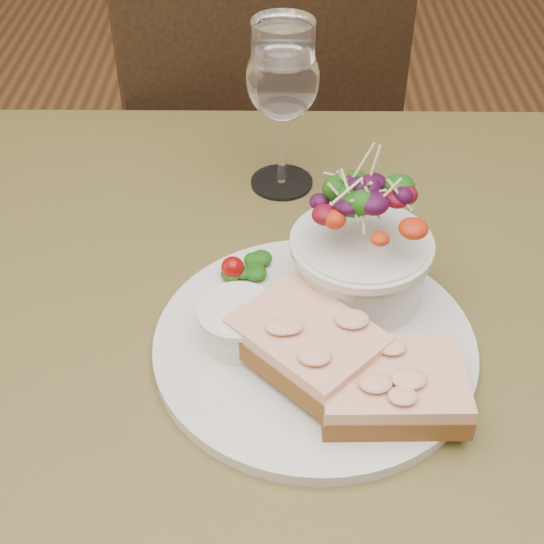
{
  "coord_description": "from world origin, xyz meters",
  "views": [
    {
      "loc": [
        -0.0,
        -0.48,
        1.23
      ],
      "look_at": [
        -0.01,
        0.01,
        0.81
      ],
      "focal_mm": 50.0,
      "sensor_mm": 36.0,
      "label": 1
    }
  ],
  "objects_px": {
    "dinner_plate": "(314,344)",
    "ramekin": "(238,322)",
    "wine_glass": "(283,83)",
    "sandwich_back": "(307,342)",
    "chair_far": "(242,251)",
    "salad_bowl": "(362,241)",
    "cafe_table": "(281,403)",
    "sandwich_front": "(392,386)"
  },
  "relations": [
    {
      "from": "cafe_table",
      "to": "dinner_plate",
      "type": "bearing_deg",
      "value": -38.8
    },
    {
      "from": "sandwich_back",
      "to": "sandwich_front",
      "type": "bearing_deg",
      "value": 14.42
    },
    {
      "from": "sandwich_back",
      "to": "ramekin",
      "type": "distance_m",
      "value": 0.06
    },
    {
      "from": "cafe_table",
      "to": "salad_bowl",
      "type": "xyz_separation_m",
      "value": [
        0.07,
        0.04,
        0.17
      ]
    },
    {
      "from": "sandwich_front",
      "to": "ramekin",
      "type": "relative_size",
      "value": 1.79
    },
    {
      "from": "dinner_plate",
      "to": "ramekin",
      "type": "distance_m",
      "value": 0.07
    },
    {
      "from": "salad_bowl",
      "to": "wine_glass",
      "type": "xyz_separation_m",
      "value": [
        -0.07,
        0.19,
        0.05
      ]
    },
    {
      "from": "chair_far",
      "to": "sandwich_back",
      "type": "height_order",
      "value": "chair_far"
    },
    {
      "from": "ramekin",
      "to": "wine_glass",
      "type": "distance_m",
      "value": 0.27
    },
    {
      "from": "sandwich_back",
      "to": "salad_bowl",
      "type": "relative_size",
      "value": 1.12
    },
    {
      "from": "cafe_table",
      "to": "salad_bowl",
      "type": "bearing_deg",
      "value": 29.08
    },
    {
      "from": "sandwich_front",
      "to": "chair_far",
      "type": "bearing_deg",
      "value": 100.8
    },
    {
      "from": "sandwich_front",
      "to": "salad_bowl",
      "type": "distance_m",
      "value": 0.14
    },
    {
      "from": "dinner_plate",
      "to": "salad_bowl",
      "type": "bearing_deg",
      "value": 56.29
    },
    {
      "from": "ramekin",
      "to": "sandwich_back",
      "type": "bearing_deg",
      "value": -25.07
    },
    {
      "from": "sandwich_front",
      "to": "sandwich_back",
      "type": "height_order",
      "value": "sandwich_back"
    },
    {
      "from": "dinner_plate",
      "to": "wine_glass",
      "type": "xyz_separation_m",
      "value": [
        -0.03,
        0.26,
        0.12
      ]
    },
    {
      "from": "cafe_table",
      "to": "wine_glass",
      "type": "relative_size",
      "value": 4.57
    },
    {
      "from": "chair_far",
      "to": "sandwich_back",
      "type": "relative_size",
      "value": 6.33
    },
    {
      "from": "sandwich_front",
      "to": "wine_glass",
      "type": "distance_m",
      "value": 0.35
    },
    {
      "from": "sandwich_back",
      "to": "wine_glass",
      "type": "distance_m",
      "value": 0.3
    },
    {
      "from": "ramekin",
      "to": "salad_bowl",
      "type": "distance_m",
      "value": 0.13
    },
    {
      "from": "chair_far",
      "to": "dinner_plate",
      "type": "xyz_separation_m",
      "value": [
        0.1,
        -0.69,
        0.46
      ]
    },
    {
      "from": "chair_far",
      "to": "sandwich_front",
      "type": "xyz_separation_m",
      "value": [
        0.16,
        -0.76,
        0.48
      ]
    },
    {
      "from": "dinner_plate",
      "to": "sandwich_back",
      "type": "bearing_deg",
      "value": -106.22
    },
    {
      "from": "cafe_table",
      "to": "dinner_plate",
      "type": "xyz_separation_m",
      "value": [
        0.03,
        -0.02,
        0.11
      ]
    },
    {
      "from": "cafe_table",
      "to": "chair_far",
      "type": "xyz_separation_m",
      "value": [
        -0.07,
        0.67,
        -0.36
      ]
    },
    {
      "from": "salad_bowl",
      "to": "chair_far",
      "type": "bearing_deg",
      "value": 102.77
    },
    {
      "from": "chair_far",
      "to": "wine_glass",
      "type": "bearing_deg",
      "value": 79.62
    },
    {
      "from": "cafe_table",
      "to": "chair_far",
      "type": "distance_m",
      "value": 0.76
    },
    {
      "from": "ramekin",
      "to": "wine_glass",
      "type": "xyz_separation_m",
      "value": [
        0.04,
        0.25,
        0.09
      ]
    },
    {
      "from": "sandwich_back",
      "to": "dinner_plate",
      "type": "bearing_deg",
      "value": 118.62
    },
    {
      "from": "dinner_plate",
      "to": "ramekin",
      "type": "bearing_deg",
      "value": 179.36
    },
    {
      "from": "chair_far",
      "to": "ramekin",
      "type": "relative_size",
      "value": 13.99
    },
    {
      "from": "sandwich_front",
      "to": "wine_glass",
      "type": "height_order",
      "value": "wine_glass"
    },
    {
      "from": "dinner_plate",
      "to": "sandwich_back",
      "type": "height_order",
      "value": "sandwich_back"
    },
    {
      "from": "sandwich_front",
      "to": "dinner_plate",
      "type": "bearing_deg",
      "value": 130.72
    },
    {
      "from": "wine_glass",
      "to": "sandwich_back",
      "type": "bearing_deg",
      "value": -85.87
    },
    {
      "from": "salad_bowl",
      "to": "sandwich_front",
      "type": "bearing_deg",
      "value": -82.46
    },
    {
      "from": "cafe_table",
      "to": "dinner_plate",
      "type": "height_order",
      "value": "dinner_plate"
    },
    {
      "from": "sandwich_front",
      "to": "sandwich_back",
      "type": "xyz_separation_m",
      "value": [
        -0.07,
        0.04,
        0.01
      ]
    },
    {
      "from": "sandwich_back",
      "to": "cafe_table",
      "type": "bearing_deg",
      "value": 157.87
    }
  ]
}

